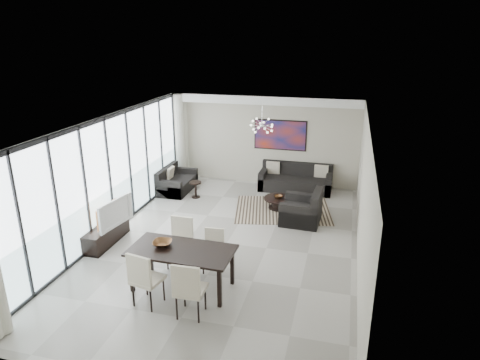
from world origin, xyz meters
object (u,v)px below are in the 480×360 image
(sofa_main, at_px, (296,181))
(television, at_px, (112,212))
(dining_table, at_px, (182,253))
(coffee_table, at_px, (280,202))
(tv_console, at_px, (107,234))

(sofa_main, relative_size, television, 1.98)
(television, xyz_separation_m, dining_table, (2.29, -1.37, -0.03))
(coffee_table, xyz_separation_m, dining_table, (-1.17, -4.43, 0.57))
(sofa_main, bearing_deg, tv_console, -129.11)
(tv_console, relative_size, dining_table, 0.72)
(tv_console, distance_m, television, 0.58)
(television, relative_size, dining_table, 0.56)
(coffee_table, relative_size, sofa_main, 0.40)
(coffee_table, xyz_separation_m, tv_console, (-3.62, -3.12, 0.05))
(sofa_main, height_order, dining_table, dining_table)
(television, distance_m, dining_table, 2.67)
(sofa_main, xyz_separation_m, tv_console, (-3.86, -4.75, -0.05))
(coffee_table, bearing_deg, tv_console, -139.22)
(coffee_table, height_order, television, television)
(coffee_table, relative_size, dining_table, 0.44)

